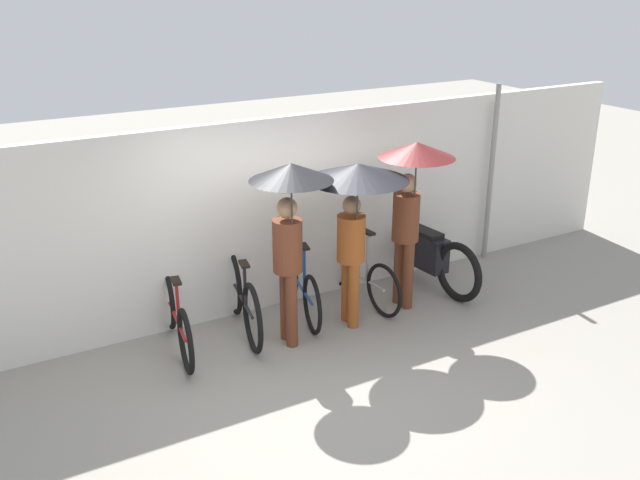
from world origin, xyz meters
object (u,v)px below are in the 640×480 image
Objects in this scene: motorcycle at (424,253)px; parked_bicycle_2 at (300,284)px; parked_bicycle_3 at (357,273)px; pedestrian_leading at (290,211)px; pedestrian_center at (356,196)px; parked_bicycle_0 at (176,317)px; pedestrian_trailing at (412,184)px; parked_bicycle_1 at (242,298)px.

parked_bicycle_2 is at bearing 83.81° from motorcycle.
pedestrian_leading is (-1.25, -0.62, 1.21)m from parked_bicycle_3.
pedestrian_center is at bearing 107.57° from motorcycle.
pedestrian_leading is at bearing 8.52° from pedestrian_center.
pedestrian_leading reaches higher than parked_bicycle_0.
parked_bicycle_0 is 1.02× the size of parked_bicycle_2.
pedestrian_trailing reaches higher than motorcycle.
pedestrian_center is 0.84m from pedestrian_trailing.
pedestrian_leading is at bearing 100.60° from motorcycle.
parked_bicycle_0 reaches higher than parked_bicycle_3.
parked_bicycle_2 is at bearing -77.67° from parked_bicycle_0.
pedestrian_leading is 1.03× the size of motorcycle.
pedestrian_leading reaches higher than parked_bicycle_3.
parked_bicycle_0 is 0.83× the size of pedestrian_leading.
pedestrian_center is (1.14, -0.56, 1.19)m from parked_bicycle_1.
parked_bicycle_0 is 3.04m from pedestrian_trailing.
motorcycle is at bearing -80.41° from parked_bicycle_0.
pedestrian_leading is at bearing -140.26° from parked_bicycle_1.
parked_bicycle_3 is 0.83× the size of pedestrian_trailing.
pedestrian_center is at bearing -171.98° from pedestrian_leading.
parked_bicycle_2 reaches higher than motorcycle.
parked_bicycle_0 is at bearing -20.96° from pedestrian_leading.
pedestrian_leading is (0.32, -0.59, 1.16)m from parked_bicycle_1.
parked_bicycle_0 is at bearing 88.58° from parked_bicycle_3.
pedestrian_leading is at bearing -108.42° from parked_bicycle_0.
pedestrian_trailing reaches higher than parked_bicycle_1.
parked_bicycle_0 is at bearing 86.20° from motorcycle.
pedestrian_leading is at bearing 113.85° from parked_bicycle_3.
motorcycle is (3.37, 0.04, 0.06)m from parked_bicycle_0.
parked_bicycle_0 is 1.73m from pedestrian_leading.
pedestrian_trailing is (1.97, -0.45, 1.17)m from parked_bicycle_1.
parked_bicycle_2 reaches higher than parked_bicycle_3.
parked_bicycle_3 is at bearing -79.77° from parked_bicycle_0.
parked_bicycle_1 is at bearing 86.08° from motorcycle.
parked_bicycle_3 is 0.83× the size of pedestrian_leading.
pedestrian_leading is 1.00× the size of pedestrian_trailing.
parked_bicycle_0 is at bearing -10.95° from pedestrian_trailing.
parked_bicycle_1 is 0.83× the size of pedestrian_leading.
parked_bicycle_3 is 0.85× the size of motorcycle.
parked_bicycle_1 is at bearing -54.98° from pedestrian_leading.
pedestrian_center is (0.82, 0.02, 0.03)m from pedestrian_leading.
pedestrian_trailing is (0.40, -0.49, 1.21)m from parked_bicycle_3.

